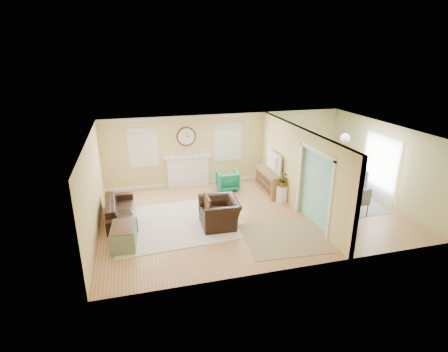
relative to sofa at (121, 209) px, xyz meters
The scene contains 29 objects.
floor 3.95m from the sofa, ahead, with size 9.00×9.00×0.00m, color #A3643C.
wall_back 4.65m from the sofa, 31.21° to the left, with size 9.00×0.02×2.60m, color #E9CD75.
wall_front 5.42m from the sofa, 43.12° to the right, with size 9.00×0.02×2.60m, color #E9CD75.
wall_left 1.33m from the sofa, 133.50° to the right, with size 0.02×6.00×2.60m, color #E9CD75.
wall_right 8.47m from the sofa, ahead, with size 0.02×6.00×2.60m, color #E9CD75.
ceiling 4.56m from the sofa, ahead, with size 9.00×6.00×0.02m, color white.
partition 5.51m from the sofa, ahead, with size 0.17×6.00×2.60m.
fireplace 3.29m from the sofa, 43.11° to the left, with size 1.70×0.30×1.17m.
wall_clock 3.67m from the sofa, 44.19° to the left, with size 0.70×0.07×0.70m.
window_left 2.80m from the sofa, 70.02° to the left, with size 1.05×0.13×1.42m.
window_right 4.76m from the sofa, 30.38° to the left, with size 1.05×0.13×1.42m.
french_doors 8.41m from the sofa, ahead, with size 0.06×1.70×2.20m.
pendant 7.17m from the sofa, ahead, with size 0.30×0.30×0.55m.
rug_cream 1.64m from the sofa, 26.06° to the right, with size 3.36×2.91×0.02m, color beige.
rug_jute 4.94m from the sofa, 27.88° to the right, with size 2.35×1.92×0.01m, color tan.
rug_grey 7.07m from the sofa, ahead, with size 2.16×2.70×0.01m, color slate.
sofa is the anchor object (origin of this frame).
eames_chair 2.97m from the sofa, 22.10° to the right, with size 1.19×1.04×0.77m, color black.
green_chair 4.00m from the sofa, 21.80° to the left, with size 0.73×0.75×0.68m, color #007544.
trunk 1.62m from the sofa, 86.43° to the right, with size 0.67×1.02×0.57m.
credenza 5.17m from the sofa, ahead, with size 0.55×1.63×0.80m.
tv 5.22m from the sofa, ahead, with size 1.16×0.15×0.67m, color black.
garden_stool 5.16m from the sofa, ahead, with size 0.36×0.36×0.54m, color white.
potted_plant 5.18m from the sofa, ahead, with size 0.37×0.32×0.41m, color #337F33.
dining_table 7.06m from the sofa, ahead, with size 1.68×0.94×0.59m, color #462914.
dining_chair_n 7.06m from the sofa, ahead, with size 0.43×0.43×0.98m.
dining_chair_s 7.19m from the sofa, 13.07° to the right, with size 0.45×0.45×0.92m.
dining_chair_w 6.51m from the sofa, ahead, with size 0.42×0.42×0.92m.
dining_chair_e 7.76m from the sofa, ahead, with size 0.52×0.52×1.00m.
Camera 1 is at (-3.32, -9.25, 4.75)m, focal length 28.00 mm.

